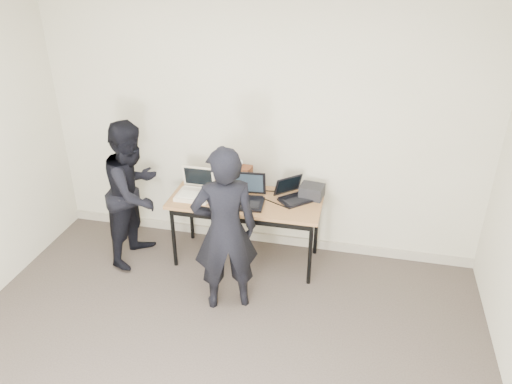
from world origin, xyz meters
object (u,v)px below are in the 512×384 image
(laptop_beige, at_px, (195,191))
(laptop_right, at_px, (293,195))
(desk, at_px, (246,205))
(person_observer, at_px, (134,192))
(laptop_center, at_px, (246,196))
(equipment_box, at_px, (312,191))
(person_typist, at_px, (225,231))
(leather_satchel, at_px, (234,176))

(laptop_beige, xyz_separation_m, laptop_right, (0.97, 0.14, -0.00))
(desk, bearing_deg, person_observer, -172.14)
(desk, relative_size, laptop_center, 3.83)
(equipment_box, relative_size, person_typist, 0.14)
(desk, height_order, person_observer, person_observer)
(desk, relative_size, person_observer, 1.00)
(laptop_center, relative_size, equipment_box, 1.73)
(laptop_beige, height_order, equipment_box, laptop_beige)
(desk, xyz_separation_m, equipment_box, (0.63, 0.19, 0.12))
(person_typist, bearing_deg, person_observer, -48.36)
(laptop_beige, relative_size, laptop_right, 0.82)
(laptop_center, height_order, leather_satchel, laptop_center)
(desk, height_order, leather_satchel, leather_satchel)
(laptop_center, bearing_deg, laptop_beige, 173.71)
(laptop_center, xyz_separation_m, person_typist, (-0.02, -0.66, 0.00))
(desk, xyz_separation_m, leather_satchel, (-0.18, 0.23, 0.19))
(laptop_right, distance_m, person_typist, 0.94)
(laptop_right, bearing_deg, person_typist, -162.50)
(laptop_beige, xyz_separation_m, leather_satchel, (0.33, 0.26, 0.07))
(laptop_right, height_order, equipment_box, laptop_right)
(laptop_beige, xyz_separation_m, laptop_center, (0.52, -0.02, 0.01))
(laptop_center, height_order, person_typist, person_typist)
(equipment_box, distance_m, person_typist, 1.10)
(laptop_beige, relative_size, person_typist, 0.21)
(person_typist, bearing_deg, laptop_center, -113.84)
(leather_satchel, bearing_deg, laptop_beige, -138.45)
(desk, distance_m, laptop_center, 0.13)
(laptop_right, bearing_deg, person_observer, 146.80)
(desk, distance_m, laptop_beige, 0.53)
(equipment_box, distance_m, person_observer, 1.78)
(laptop_right, xyz_separation_m, person_observer, (-1.57, -0.27, -0.02))
(desk, distance_m, person_typist, 0.71)
(leather_satchel, distance_m, person_typist, 0.95)
(laptop_center, height_order, laptop_right, laptop_center)
(equipment_box, bearing_deg, person_observer, -168.59)
(leather_satchel, bearing_deg, person_typist, -75.50)
(person_observer, bearing_deg, leather_satchel, -59.81)
(equipment_box, bearing_deg, person_typist, -125.50)
(person_typist, bearing_deg, desk, -112.89)
(laptop_center, distance_m, equipment_box, 0.66)
(laptop_center, bearing_deg, person_observer, -178.70)
(laptop_center, bearing_deg, leather_satchel, 120.41)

